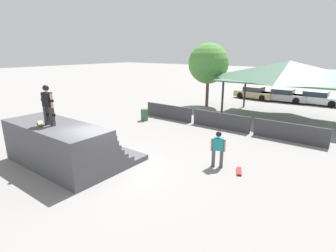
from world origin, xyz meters
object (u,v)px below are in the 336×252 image
Objects in this scene: skateboard_on_ground at (239,171)px; parked_car_white at (316,98)px; skateboard_on_deck at (40,123)px; parked_car_silver at (283,96)px; trash_bin at (144,115)px; tree_beside_pavilion at (208,64)px; bystander_walking at (218,146)px; parked_car_tan at (254,93)px; skater_on_deck at (48,102)px.

skateboard_on_ground is 18.31m from parked_car_white.
skateboard_on_deck reaches higher than parked_car_silver.
skateboard_on_ground is at bearing -24.31° from trash_bin.
parked_car_white is at bearing 40.75° from tree_beside_pavilion.
parked_car_tan is (-4.69, 17.93, -0.36)m from bystander_walking.
skateboard_on_deck is (-0.43, -0.20, -0.92)m from skater_on_deck.
parked_car_tan is at bearing -174.67° from parked_car_white.
parked_car_tan reaches higher than trash_bin.
tree_beside_pavilion is (-0.70, 15.95, 1.88)m from skateboard_on_deck.
parked_car_white is (7.28, 22.82, -1.36)m from skateboard_on_deck.
skater_on_deck is 0.30× the size of tree_beside_pavilion.
skateboard_on_deck is 8.89m from trash_bin.
parked_car_tan is (1.02, 22.21, -2.28)m from skater_on_deck.
skateboard_on_ground is 0.19× the size of parked_car_tan.
trash_bin reaches higher than skateboard_on_ground.
skater_on_deck is 22.77m from parked_car_silver.
bystander_walking is at bearing -59.23° from tree_beside_pavilion.
tree_beside_pavilion is 1.25× the size of parked_car_white.
parked_car_silver is at bearing 103.98° from skateboard_on_deck.
skateboard_on_deck reaches higher than skateboard_on_ground.
bystander_walking is at bearing 29.41° from skater_on_deck.
parked_car_white is at bearing 97.25° from skateboard_on_deck.
tree_beside_pavilion is 6.64× the size of trash_bin.
skateboard_on_ground is (1.00, 0.05, -0.90)m from bystander_walking.
parked_car_tan is 0.97× the size of parked_car_silver.
skateboard_on_deck is 0.20× the size of parked_car_tan.
bystander_walking reaches higher than trash_bin.
trash_bin is at bearing -121.29° from parked_car_white.
skater_on_deck is 1.04× the size of bystander_walking.
parked_car_silver and parked_car_white have the same top height.
parked_car_white is (7.98, 6.88, -3.24)m from tree_beside_pavilion.
trash_bin is 16.91m from parked_car_white.
tree_beside_pavilion is 8.21m from trash_bin.
tree_beside_pavilion is at bearing -129.39° from parked_car_silver.
skateboard_on_deck is 0.19× the size of parked_car_white.
trash_bin is 14.22m from parked_car_tan.
bystander_walking is at bearing -110.32° from skateboard_on_ground.
skateboard_on_deck is 1.01× the size of trash_bin.
bystander_walking is at bearing -68.15° from parked_car_tan.
parked_car_silver is at bearing 9.33° from parked_car_tan.
parked_car_white is (5.84, 0.42, 0.00)m from parked_car_tan.
skateboard_on_deck is at bearing -78.11° from trash_bin.
skateboard_on_deck is 22.97m from parked_car_silver.
parked_car_tan is at bearing -179.63° from parked_car_silver.
skateboard_on_deck is 1.07× the size of skateboard_on_ground.
parked_car_white is at bearing -117.64° from bystander_walking.
skateboard_on_deck is 0.20× the size of parked_car_silver.
parked_car_silver reaches higher than skateboard_on_ground.
parked_car_white is at bearing 57.49° from trash_bin.
skateboard_on_ground is 0.14× the size of tree_beside_pavilion.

